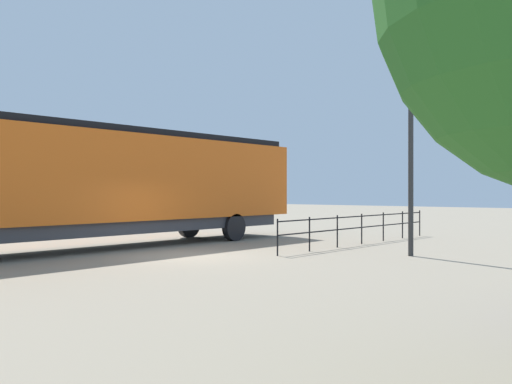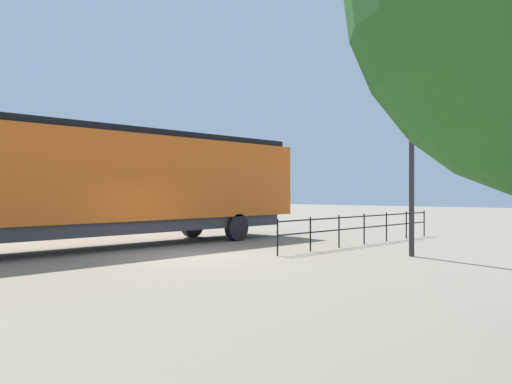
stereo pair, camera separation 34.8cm
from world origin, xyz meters
The scene contains 4 objects.
ground_plane centered at (0.00, 0.00, 0.00)m, with size 120.00×120.00×0.00m, color gray.
locomotive centered at (-3.94, -0.44, 2.37)m, with size 2.98×18.66×4.23m.
lamp_post centered at (5.25, 4.45, 4.96)m, with size 0.50×0.50×7.36m.
platform_fence centered at (2.07, 7.01, 0.75)m, with size 0.05×10.48×1.16m.
Camera 2 is at (13.18, -11.84, 2.00)m, focal length 39.72 mm.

